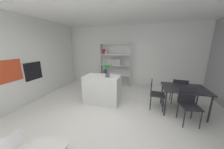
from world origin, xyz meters
name	(u,v)px	position (x,y,z in m)	size (l,w,h in m)	color
ground_plane	(107,116)	(0.00, 0.00, 0.00)	(9.57, 9.57, 0.00)	silver
ceiling_slab	(105,1)	(0.00, 0.00, 2.87)	(6.96, 6.02, 0.06)	white
back_partition	(126,56)	(0.00, 2.98, 1.42)	(6.96, 0.06, 2.84)	white
tall_cabinet_run_left	(14,61)	(-3.10, 0.00, 1.42)	(0.65, 5.43, 2.84)	silver
built_in_oven	(33,71)	(-2.75, 0.32, 1.06)	(0.06, 0.62, 0.60)	black
kitchen_island	(102,89)	(-0.42, 0.80, 0.47)	(1.17, 0.68, 0.94)	silver
potted_plant_on_island	(107,69)	(-0.20, 0.71, 1.20)	(0.15, 0.15, 0.45)	#4C4C51
open_bookshelf	(115,63)	(-0.47, 2.67, 1.07)	(1.43, 0.35, 2.01)	white
dining_table	(184,90)	(2.06, 0.85, 0.68)	(1.16, 0.89, 0.75)	#232328
dining_chair_far	(179,89)	(2.05, 1.32, 0.53)	(0.46, 0.45, 0.87)	#232328
dining_chair_island_side	(154,92)	(1.27, 0.85, 0.54)	(0.45, 0.47, 0.88)	#232328
dining_chair_near	(188,102)	(2.04, 0.38, 0.53)	(0.48, 0.51, 0.88)	#232328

